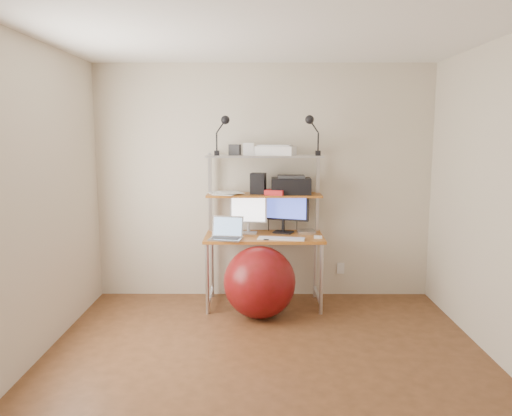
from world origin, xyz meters
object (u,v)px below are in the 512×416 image
(monitor_silver, at_px, (248,212))
(monitor_black, at_px, (283,207))
(printer, at_px, (291,185))
(laptop, at_px, (227,234))
(exercise_ball, at_px, (260,282))

(monitor_silver, xyz_separation_m, monitor_black, (0.36, 0.04, 0.04))
(monitor_silver, distance_m, printer, 0.52)
(monitor_silver, relative_size, laptop, 1.22)
(monitor_silver, height_order, laptop, monitor_silver)
(monitor_silver, height_order, exercise_ball, monitor_silver)
(monitor_silver, bearing_deg, monitor_black, 10.94)
(monitor_black, bearing_deg, exercise_ball, -98.56)
(printer, distance_m, exercise_ball, 1.06)
(laptop, bearing_deg, printer, 34.38)
(monitor_silver, xyz_separation_m, printer, (0.44, 0.01, 0.27))
(monitor_silver, distance_m, monitor_black, 0.37)
(monitor_black, relative_size, printer, 1.30)
(monitor_black, distance_m, printer, 0.25)
(exercise_ball, bearing_deg, monitor_black, 62.89)
(printer, relative_size, exercise_ball, 0.59)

